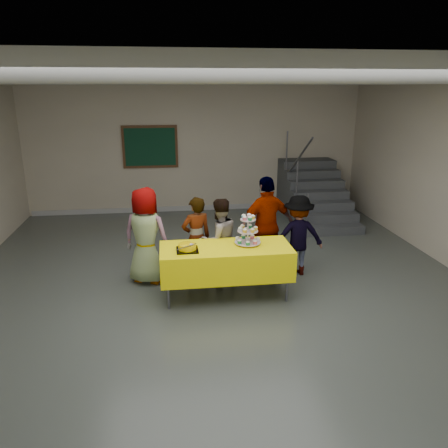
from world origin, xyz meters
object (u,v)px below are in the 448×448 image
object	(u,v)px
schoolchild_c	(219,240)
staircase	(313,196)
bake_table	(226,261)
noticeboard	(150,147)
schoolchild_e	(298,235)
cupcake_stand	(248,232)
schoolchild_a	(146,236)
bear_cake	(187,247)
schoolchild_b	(196,238)
schoolchild_d	(267,226)

from	to	relation	value
schoolchild_c	staircase	size ratio (longest dim) A/B	0.56
bake_table	noticeboard	xyz separation A→B (m)	(-1.15, 4.73, 1.04)
bake_table	schoolchild_e	size ratio (longest dim) A/B	1.42
bake_table	noticeboard	world-z (taller)	noticeboard
cupcake_stand	schoolchild_a	world-z (taller)	schoolchild_a
bear_cake	noticeboard	bearing A→B (deg)	97.11
bake_table	noticeboard	size ratio (longest dim) A/B	1.45
bake_table	schoolchild_e	world-z (taller)	schoolchild_e
bear_cake	schoolchild_e	distance (m)	1.97
schoolchild_e	noticeboard	xyz separation A→B (m)	(-2.42, 4.08, 0.94)
bake_table	staircase	world-z (taller)	staircase
schoolchild_e	schoolchild_c	bearing A→B (deg)	5.33
schoolchild_b	schoolchild_c	distance (m)	0.37
schoolchild_c	schoolchild_e	xyz separation A→B (m)	(1.29, 0.07, -0.01)
cupcake_stand	schoolchild_c	xyz separation A→B (m)	(-0.35, 0.51, -0.28)
cupcake_stand	schoolchild_a	size ratio (longest dim) A/B	0.29
bear_cake	schoolchild_d	distance (m)	1.58
schoolchild_a	staircase	bearing A→B (deg)	-116.85
schoolchild_a	staircase	size ratio (longest dim) A/B	0.63
bake_table	bear_cake	bearing A→B (deg)	-172.15
cupcake_stand	noticeboard	size ratio (longest dim) A/B	0.34
bake_table	schoolchild_e	bearing A→B (deg)	27.31
bake_table	schoolchild_a	distance (m)	1.35
bake_table	schoolchild_b	xyz separation A→B (m)	(-0.37, 0.72, 0.11)
bake_table	schoolchild_a	bearing A→B (deg)	149.66
bear_cake	schoolchild_a	size ratio (longest dim) A/B	0.24
cupcake_stand	bake_table	bearing A→B (deg)	-166.91
schoolchild_e	bear_cake	bearing A→B (deg)	24.03
cupcake_stand	bear_cake	bearing A→B (deg)	-170.18
bake_table	schoolchild_c	size ratio (longest dim) A/B	1.41
schoolchild_c	noticeboard	world-z (taller)	noticeboard
bear_cake	schoolchild_e	world-z (taller)	schoolchild_e
schoolchild_a	schoolchild_b	world-z (taller)	schoolchild_a
bake_table	staircase	size ratio (longest dim) A/B	0.78
schoolchild_c	noticeboard	size ratio (longest dim) A/B	1.03
staircase	schoolchild_a	bearing A→B (deg)	-139.50
bear_cake	schoolchild_c	world-z (taller)	schoolchild_c
schoolchild_e	noticeboard	world-z (taller)	noticeboard
bear_cake	cupcake_stand	bearing A→B (deg)	9.82
bake_table	schoolchild_b	distance (m)	0.82
schoolchild_d	schoolchild_e	distance (m)	0.52
schoolchild_b	schoolchild_e	bearing A→B (deg)	160.42
cupcake_stand	schoolchild_c	size ratio (longest dim) A/B	0.33
cupcake_stand	schoolchild_e	xyz separation A→B (m)	(0.94, 0.58, -0.29)
cupcake_stand	staircase	world-z (taller)	staircase
schoolchild_a	schoolchild_c	distance (m)	1.14
staircase	noticeboard	size ratio (longest dim) A/B	1.85
schoolchild_d	staircase	size ratio (longest dim) A/B	0.67
staircase	noticeboard	world-z (taller)	noticeboard
bear_cake	schoolchild_e	bearing A→B (deg)	21.85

